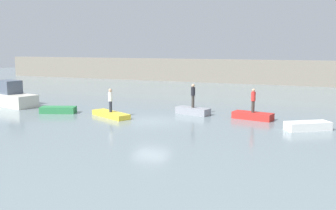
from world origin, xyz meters
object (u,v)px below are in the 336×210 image
rowboat_yellow (111,115)px  person_dark_shirt (193,94)px  rowboat_grey (193,111)px  rowboat_green (58,110)px  person_white_shirt (110,99)px  person_red_shirt (253,99)px  rowboat_red (253,116)px  rowboat_white (308,126)px  motorboat (10,97)px

rowboat_yellow → person_dark_shirt: size_ratio=2.02×
rowboat_grey → rowboat_green: bearing=-144.6°
person_white_shirt → person_red_shirt: 10.39m
rowboat_red → person_dark_shirt: person_dark_shirt is taller
rowboat_white → person_white_shirt: person_white_shirt is taller
rowboat_white → person_white_shirt: (-13.76, -0.73, 1.08)m
rowboat_grey → person_red_shirt: size_ratio=1.58×
rowboat_green → person_white_shirt: bearing=-18.4°
rowboat_yellow → motorboat: bearing=-160.4°
rowboat_white → person_white_shirt: bearing=149.2°
rowboat_yellow → person_red_shirt: 10.47m
rowboat_yellow → person_dark_shirt: bearing=59.6°
rowboat_green → rowboat_yellow: bearing=-18.4°
person_red_shirt → rowboat_grey: bearing=176.4°
rowboat_grey → person_dark_shirt: person_dark_shirt is taller
rowboat_green → person_dark_shirt: (9.99, 3.47, 1.30)m
rowboat_yellow → rowboat_grey: 6.28m
rowboat_yellow → rowboat_white: (13.76, 0.73, 0.08)m
motorboat → person_white_shirt: (11.02, -1.45, 0.54)m
rowboat_green → rowboat_grey: size_ratio=1.00×
rowboat_yellow → person_red_shirt: bearing=44.3°
person_dark_shirt → person_white_shirt: bearing=-147.5°
rowboat_grey → rowboat_white: (8.46, -2.65, 0.00)m
motorboat → person_dark_shirt: size_ratio=3.20×
rowboat_grey → rowboat_white: rowboat_white is taller
rowboat_grey → person_white_shirt: (-5.29, -3.37, 1.08)m
person_dark_shirt → rowboat_grey: bearing=-116.6°
rowboat_grey → person_dark_shirt: bearing=79.7°
person_dark_shirt → person_white_shirt: (-5.29, -3.37, -0.21)m
rowboat_grey → person_white_shirt: size_ratio=1.56×
rowboat_yellow → person_red_shirt: person_red_shirt is taller
motorboat → rowboat_yellow: (11.02, -1.45, -0.62)m
rowboat_green → rowboat_red: rowboat_green is taller
motorboat → person_white_shirt: 11.13m
rowboat_yellow → rowboat_white: bearing=30.1°
rowboat_green → rowboat_white: 18.47m
rowboat_grey → rowboat_white: 8.87m
rowboat_grey → person_red_shirt: person_red_shirt is taller
motorboat → person_white_shirt: bearing=-7.5°
rowboat_yellow → person_dark_shirt: (5.29, 3.37, 1.37)m
rowboat_yellow → rowboat_red: 10.39m
motorboat → rowboat_red: 21.02m
motorboat → person_red_shirt: (20.95, 1.63, 0.65)m
rowboat_green → person_red_shirt: bearing=-7.3°
person_white_shirt → person_dark_shirt: bearing=32.5°
rowboat_yellow → rowboat_red: size_ratio=1.30×
motorboat → rowboat_red: motorboat is taller
person_white_shirt → rowboat_yellow: bearing=180.0°
motorboat → rowboat_white: (24.78, -0.72, -0.54)m
motorboat → rowboat_yellow: 11.13m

